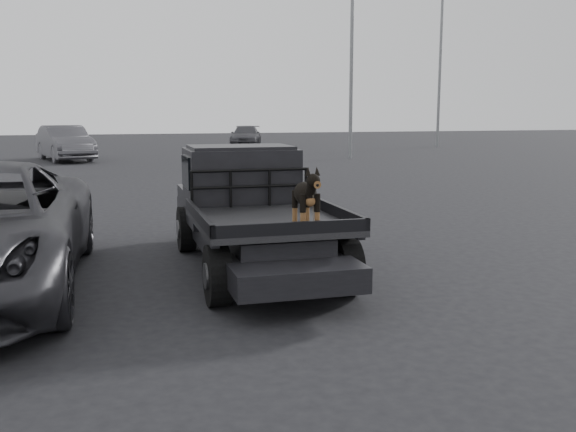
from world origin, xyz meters
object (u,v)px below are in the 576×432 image
object	(u,v)px
dog	(306,199)
distant_car_a	(65,143)
floodlight_far	(442,12)
flatbed_ute	(254,239)
distant_car_b	(246,136)

from	to	relation	value
dog	distant_car_a	world-z (taller)	dog
dog	floodlight_far	distance (m)	36.34
floodlight_far	dog	bearing A→B (deg)	-121.14
flatbed_ute	floodlight_far	bearing A→B (deg)	56.95
flatbed_ute	distant_car_b	size ratio (longest dim) A/B	1.17
dog	floodlight_far	xyz separation A→B (m)	(18.42, 30.49, 7.22)
distant_car_a	floodlight_far	distance (m)	24.64
dog	distant_car_a	xyz separation A→B (m)	(-4.29, 24.76, -0.46)
dog	distant_car_b	distance (m)	35.12
flatbed_ute	distant_car_b	xyz separation A→B (m)	(6.77, 32.74, 0.21)
distant_car_a	floodlight_far	size ratio (longest dim) A/B	0.32
flatbed_ute	floodlight_far	size ratio (longest dim) A/B	0.34
distant_car_a	distant_car_b	world-z (taller)	distant_car_a
flatbed_ute	distant_car_a	bearing A→B (deg)	99.90
dog	distant_car_a	distance (m)	25.13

